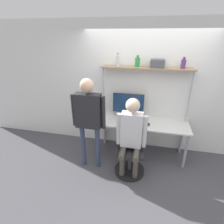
# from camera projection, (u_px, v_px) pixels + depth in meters

# --- Properties ---
(ground_plane) EXTENTS (12.00, 12.00, 0.00)m
(ground_plane) POSITION_uv_depth(u_px,v_px,m) (138.00, 163.00, 3.55)
(ground_plane) COLOR #4C4C51
(wall_back) EXTENTS (8.00, 0.06, 2.70)m
(wall_back) POSITION_uv_depth(u_px,v_px,m) (145.00, 89.00, 3.65)
(wall_back) COLOR white
(wall_back) RESTS_ON ground_plane
(desk) EXTENTS (1.84, 0.68, 0.77)m
(desk) POSITION_uv_depth(u_px,v_px,m) (142.00, 125.00, 3.59)
(desk) COLOR silver
(desk) RESTS_ON ground_plane
(shelf_unit) EXTENTS (1.75, 0.26, 1.83)m
(shelf_unit) POSITION_uv_depth(u_px,v_px,m) (145.00, 82.00, 3.42)
(shelf_unit) COLOR #997A56
(shelf_unit) RESTS_ON ground_plane
(monitor) EXTENTS (0.65, 0.23, 0.52)m
(monitor) POSITION_uv_depth(u_px,v_px,m) (128.00, 104.00, 3.67)
(monitor) COLOR #333338
(monitor) RESTS_ON desk
(laptop) EXTENTS (0.35, 0.24, 0.23)m
(laptop) POSITION_uv_depth(u_px,v_px,m) (133.00, 120.00, 3.47)
(laptop) COLOR silver
(laptop) RESTS_ON desk
(cell_phone) EXTENTS (0.07, 0.15, 0.01)m
(cell_phone) POSITION_uv_depth(u_px,v_px,m) (148.00, 125.00, 3.43)
(cell_phone) COLOR silver
(cell_phone) RESTS_ON desk
(office_chair) EXTENTS (0.56, 0.56, 0.95)m
(office_chair) POSITION_uv_depth(u_px,v_px,m) (130.00, 157.00, 3.26)
(office_chair) COLOR black
(office_chair) RESTS_ON ground_plane
(person_seated) EXTENTS (0.53, 0.48, 1.47)m
(person_seated) POSITION_uv_depth(u_px,v_px,m) (131.00, 132.00, 2.98)
(person_seated) COLOR #4C473D
(person_seated) RESTS_ON ground_plane
(person_standing) EXTENTS (0.62, 0.24, 1.75)m
(person_standing) POSITION_uv_depth(u_px,v_px,m) (88.00, 113.00, 3.05)
(person_standing) COLOR #38425B
(person_standing) RESTS_ON ground_plane
(bottle_green) EXTENTS (0.09, 0.09, 0.21)m
(bottle_green) POSITION_uv_depth(u_px,v_px,m) (137.00, 62.00, 3.31)
(bottle_green) COLOR #2D8C3F
(bottle_green) RESTS_ON shelf_unit
(bottle_purple) EXTENTS (0.09, 0.09, 0.20)m
(bottle_purple) POSITION_uv_depth(u_px,v_px,m) (183.00, 64.00, 3.15)
(bottle_purple) COLOR #593372
(bottle_purple) RESTS_ON shelf_unit
(bottle_clear) EXTENTS (0.06, 0.06, 0.24)m
(bottle_clear) POSITION_uv_depth(u_px,v_px,m) (118.00, 61.00, 3.38)
(bottle_clear) COLOR silver
(bottle_clear) RESTS_ON shelf_unit
(storage_box) EXTENTS (0.26, 0.20, 0.15)m
(storage_box) POSITION_uv_depth(u_px,v_px,m) (157.00, 64.00, 3.24)
(storage_box) COLOR #4C4C51
(storage_box) RESTS_ON shelf_unit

